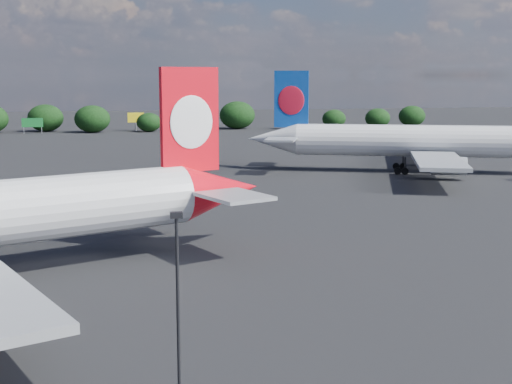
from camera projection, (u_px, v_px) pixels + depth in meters
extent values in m
plane|color=black|center=(76.00, 198.00, 99.15)|extent=(500.00, 500.00, 0.00)
cone|color=red|center=(220.00, 190.00, 70.96)|extent=(10.31, 8.55, 5.53)
cube|color=red|center=(190.00, 120.00, 67.98)|extent=(5.82, 2.88, 9.96)
ellipsoid|color=white|center=(192.00, 122.00, 67.74)|extent=(4.37, 2.02, 5.09)
ellipsoid|color=white|center=(188.00, 122.00, 68.28)|extent=(4.37, 2.02, 5.09)
cube|color=#9C9EA3|center=(234.00, 196.00, 64.70)|extent=(7.17, 8.05, 0.33)
cube|color=#9C9EA3|center=(172.00, 180.00, 74.63)|extent=(7.17, 8.05, 0.33)
cylinder|color=black|center=(7.00, 281.00, 56.85)|extent=(1.31, 0.93, 1.22)
cylinder|color=silver|center=(418.00, 141.00, 123.95)|extent=(41.50, 19.62, 5.55)
cone|color=silver|center=(273.00, 139.00, 127.79)|extent=(10.23, 8.25, 5.55)
cube|color=#0E3E9A|center=(291.00, 99.00, 126.14)|extent=(5.92, 2.61, 9.98)
ellipsoid|color=red|center=(291.00, 100.00, 125.85)|extent=(4.45, 1.80, 5.10)
ellipsoid|color=red|center=(292.00, 100.00, 126.50)|extent=(4.45, 1.80, 5.10)
cube|color=#9C9EA3|center=(281.00, 140.00, 121.44)|extent=(6.97, 7.96, 0.33)
cube|color=#9C9EA3|center=(289.00, 134.00, 133.34)|extent=(6.97, 7.96, 0.33)
cube|color=#9C9EA3|center=(439.00, 161.00, 109.84)|extent=(14.36, 23.31, 0.61)
cube|color=#9C9EA3|center=(424.00, 143.00, 137.97)|extent=(14.36, 23.31, 0.61)
cylinder|color=#9C9EA3|center=(449.00, 166.00, 115.15)|extent=(6.24, 4.71, 2.99)
cube|color=#9C9EA3|center=(449.00, 161.00, 115.02)|extent=(2.41, 1.15, 1.33)
cylinder|color=#9C9EA3|center=(438.00, 154.00, 132.46)|extent=(6.24, 4.71, 2.99)
cube|color=#9C9EA3|center=(438.00, 150.00, 132.33)|extent=(2.41, 1.15, 1.33)
cylinder|color=black|center=(405.00, 165.00, 121.67)|extent=(0.40, 0.40, 2.77)
cylinder|color=black|center=(405.00, 171.00, 121.84)|extent=(1.32, 0.89, 1.22)
cylinder|color=black|center=(398.00, 171.00, 122.02)|extent=(1.32, 0.89, 1.22)
cylinder|color=black|center=(403.00, 161.00, 128.16)|extent=(0.40, 0.40, 2.77)
cylinder|color=black|center=(403.00, 166.00, 128.33)|extent=(1.32, 0.89, 1.22)
cylinder|color=black|center=(396.00, 166.00, 128.51)|extent=(1.32, 0.89, 1.22)
cylinder|color=black|center=(178.00, 332.00, 32.34)|extent=(0.16, 0.16, 10.57)
cube|color=black|center=(176.00, 215.00, 31.46)|extent=(0.55, 0.30, 0.28)
cube|color=#146427|center=(32.00, 123.00, 207.46)|extent=(6.00, 0.30, 2.60)
cylinder|color=gray|center=(24.00, 130.00, 207.33)|extent=(0.20, 0.20, 2.00)
cylinder|color=gray|center=(42.00, 130.00, 208.29)|extent=(0.20, 0.20, 2.00)
cube|color=yellow|center=(136.00, 117.00, 218.89)|extent=(5.00, 0.30, 3.00)
cylinder|color=gray|center=(136.00, 126.00, 219.34)|extent=(0.30, 0.30, 2.50)
ellipsoid|color=black|center=(46.00, 118.00, 214.82)|extent=(10.64, 9.01, 8.19)
ellipsoid|color=black|center=(92.00, 119.00, 210.99)|extent=(10.50, 8.89, 8.08)
ellipsoid|color=black|center=(149.00, 122.00, 214.09)|extent=(7.43, 6.29, 5.72)
ellipsoid|color=black|center=(189.00, 122.00, 216.44)|extent=(7.32, 6.19, 5.63)
ellipsoid|color=black|center=(237.00, 115.00, 225.58)|extent=(11.34, 9.60, 8.73)
ellipsoid|color=black|center=(290.00, 120.00, 224.75)|extent=(7.15, 6.05, 5.50)
ellipsoid|color=black|center=(334.00, 119.00, 229.52)|extent=(7.71, 6.52, 5.93)
ellipsoid|color=black|center=(378.00, 118.00, 230.10)|extent=(8.20, 6.94, 6.31)
ellipsoid|color=black|center=(412.00, 116.00, 236.47)|extent=(8.98, 7.59, 6.90)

